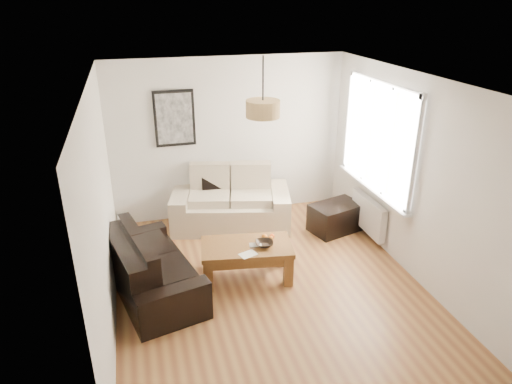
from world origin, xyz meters
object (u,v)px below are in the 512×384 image
object	(u,v)px
coffee_table	(247,261)
ottoman	(336,217)
sofa_leather	(152,265)
loveseat_cream	(231,198)

from	to	relation	value
coffee_table	ottoman	bearing A→B (deg)	28.16
coffee_table	sofa_leather	bearing A→B (deg)	179.46
sofa_leather	coffee_table	xyz separation A→B (m)	(1.21, -0.01, -0.14)
sofa_leather	coffee_table	size ratio (longest dim) A/B	1.50
sofa_leather	ottoman	distance (m)	3.02
loveseat_cream	ottoman	world-z (taller)	loveseat_cream
loveseat_cream	coffee_table	xyz separation A→B (m)	(-0.13, -1.53, -0.22)
loveseat_cream	coffee_table	size ratio (longest dim) A/B	1.58
coffee_table	ottoman	xyz separation A→B (m)	(1.67, 0.90, -0.02)
sofa_leather	coffee_table	world-z (taller)	sofa_leather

